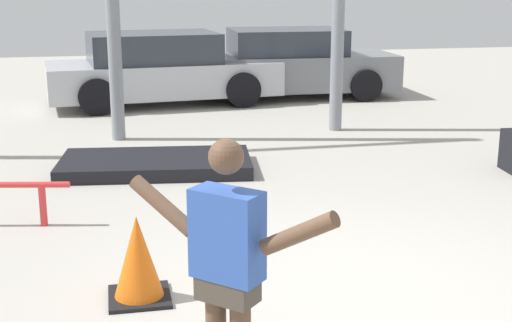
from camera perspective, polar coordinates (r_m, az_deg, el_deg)
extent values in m
plane|color=#B2ADA3|center=(5.64, 8.07, -10.37)|extent=(36.00, 36.00, 0.00)
cube|color=#4C4238|center=(4.10, -2.29, -10.06)|extent=(0.38, 0.37, 0.16)
cube|color=#3359B2|center=(3.98, -2.33, -5.91)|extent=(0.43, 0.42, 0.52)
sphere|color=brown|center=(3.85, -2.40, 0.35)|extent=(0.20, 0.20, 0.20)
cylinder|color=brown|center=(4.20, -7.47, -3.55)|extent=(0.40, 0.38, 0.32)
cylinder|color=brown|center=(3.73, 3.44, -5.83)|extent=(0.40, 0.38, 0.32)
cube|color=black|center=(9.05, -8.02, -0.23)|extent=(2.49, 1.49, 0.17)
cylinder|color=red|center=(7.25, -16.68, -3.40)|extent=(0.07, 0.07, 0.42)
cube|color=#B7BABF|center=(13.87, -7.45, 6.61)|extent=(4.47, 2.24, 0.62)
cube|color=#2D333D|center=(13.77, -8.25, 8.99)|extent=(2.53, 1.90, 0.55)
cylinder|color=black|center=(15.03, -2.98, 6.69)|extent=(0.68, 0.29, 0.66)
cylinder|color=black|center=(13.34, -1.06, 5.72)|extent=(0.68, 0.29, 0.66)
cylinder|color=black|center=(14.60, -13.25, 6.10)|extent=(0.68, 0.29, 0.66)
cylinder|color=black|center=(12.85, -12.62, 5.04)|extent=(0.68, 0.29, 0.66)
cube|color=slate|center=(14.61, 3.02, 7.21)|extent=(4.06, 1.86, 0.69)
cube|color=#2D333D|center=(14.51, 2.43, 9.53)|extent=(2.25, 1.68, 0.50)
cylinder|color=black|center=(15.78, 6.73, 6.93)|extent=(0.63, 0.24, 0.63)
cylinder|color=black|center=(14.16, 8.75, 6.00)|extent=(0.63, 0.24, 0.63)
cylinder|color=black|center=(15.25, -2.33, 6.76)|extent=(0.63, 0.24, 0.63)
cylinder|color=black|center=(13.56, -1.31, 5.80)|extent=(0.63, 0.24, 0.63)
cube|color=black|center=(5.56, -9.30, -10.66)|extent=(0.46, 0.46, 0.03)
cone|color=orange|center=(5.43, -9.44, -7.51)|extent=(0.37, 0.37, 0.63)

